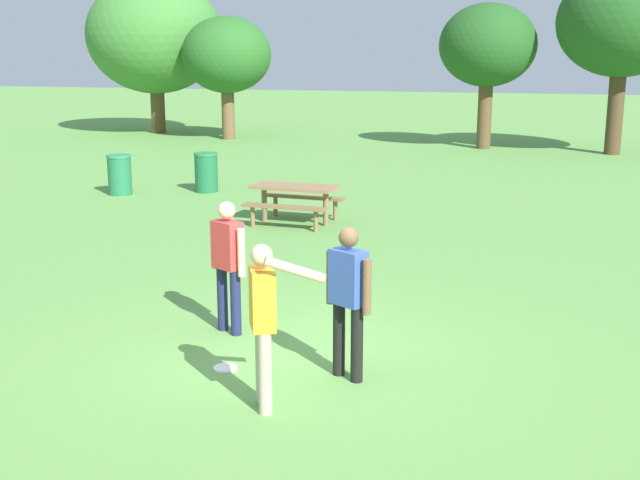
{
  "coord_description": "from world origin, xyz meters",
  "views": [
    {
      "loc": [
        2.72,
        -8.26,
        3.4
      ],
      "look_at": [
        -0.08,
        1.56,
        1.0
      ],
      "focal_mm": 45.52,
      "sensor_mm": 36.0,
      "label": 1
    }
  ],
  "objects_px": {
    "trash_can_further_along": "(206,172)",
    "tree_broad_center": "(227,56)",
    "frisbee": "(225,368)",
    "picnic_table_near": "(295,196)",
    "person_catcher": "(348,293)",
    "tree_far_right": "(488,46)",
    "tree_slender_mid": "(623,23)",
    "trash_can_beside_table": "(120,175)",
    "person_bystander": "(264,314)",
    "person_thrower": "(228,258)",
    "tree_tall_left": "(155,36)"
  },
  "relations": [
    {
      "from": "tree_slender_mid",
      "to": "trash_can_further_along",
      "type": "bearing_deg",
      "value": -133.61
    },
    {
      "from": "person_catcher",
      "to": "tree_far_right",
      "type": "height_order",
      "value": "tree_far_right"
    },
    {
      "from": "trash_can_further_along",
      "to": "tree_far_right",
      "type": "bearing_deg",
      "value": 62.38
    },
    {
      "from": "person_catcher",
      "to": "person_bystander",
      "type": "distance_m",
      "value": 1.11
    },
    {
      "from": "picnic_table_near",
      "to": "trash_can_further_along",
      "type": "xyz_separation_m",
      "value": [
        -3.22,
        2.97,
        -0.08
      ]
    },
    {
      "from": "trash_can_further_along",
      "to": "tree_broad_center",
      "type": "height_order",
      "value": "tree_broad_center"
    },
    {
      "from": "tree_broad_center",
      "to": "person_catcher",
      "type": "bearing_deg",
      "value": -64.83
    },
    {
      "from": "tree_slender_mid",
      "to": "tree_far_right",
      "type": "bearing_deg",
      "value": 173.79
    },
    {
      "from": "person_catcher",
      "to": "tree_far_right",
      "type": "xyz_separation_m",
      "value": [
        -0.38,
        21.36,
        2.58
      ]
    },
    {
      "from": "tree_broad_center",
      "to": "tree_far_right",
      "type": "distance_m",
      "value": 9.88
    },
    {
      "from": "person_catcher",
      "to": "tree_far_right",
      "type": "distance_m",
      "value": 21.52
    },
    {
      "from": "person_bystander",
      "to": "trash_can_further_along",
      "type": "xyz_separation_m",
      "value": [
        -5.56,
        11.28,
        -0.48
      ]
    },
    {
      "from": "tree_broad_center",
      "to": "tree_slender_mid",
      "type": "height_order",
      "value": "tree_slender_mid"
    },
    {
      "from": "person_bystander",
      "to": "tree_tall_left",
      "type": "xyz_separation_m",
      "value": [
        -13.41,
        24.2,
        3.01
      ]
    },
    {
      "from": "picnic_table_near",
      "to": "trash_can_beside_table",
      "type": "relative_size",
      "value": 1.87
    },
    {
      "from": "trash_can_further_along",
      "to": "person_thrower",
      "type": "bearing_deg",
      "value": -64.77
    },
    {
      "from": "trash_can_further_along",
      "to": "tree_slender_mid",
      "type": "relative_size",
      "value": 0.16
    },
    {
      "from": "tree_far_right",
      "to": "person_catcher",
      "type": "bearing_deg",
      "value": -88.98
    },
    {
      "from": "picnic_table_near",
      "to": "tree_slender_mid",
      "type": "height_order",
      "value": "tree_slender_mid"
    },
    {
      "from": "trash_can_beside_table",
      "to": "person_bystander",
      "type": "bearing_deg",
      "value": -54.41
    },
    {
      "from": "trash_can_further_along",
      "to": "tree_slender_mid",
      "type": "height_order",
      "value": "tree_slender_mid"
    },
    {
      "from": "person_catcher",
      "to": "tree_tall_left",
      "type": "xyz_separation_m",
      "value": [
        -14.0,
        23.26,
        3.03
      ]
    },
    {
      "from": "picnic_table_near",
      "to": "tree_slender_mid",
      "type": "distance_m",
      "value": 15.61
    },
    {
      "from": "tree_tall_left",
      "to": "tree_broad_center",
      "type": "height_order",
      "value": "tree_tall_left"
    },
    {
      "from": "person_bystander",
      "to": "trash_can_beside_table",
      "type": "distance_m",
      "value": 12.73
    },
    {
      "from": "frisbee",
      "to": "tree_far_right",
      "type": "height_order",
      "value": "tree_far_right"
    },
    {
      "from": "trash_can_beside_table",
      "to": "tree_tall_left",
      "type": "relative_size",
      "value": 0.15
    },
    {
      "from": "tree_slender_mid",
      "to": "tree_broad_center",
      "type": "bearing_deg",
      "value": 176.39
    },
    {
      "from": "trash_can_beside_table",
      "to": "tree_broad_center",
      "type": "relative_size",
      "value": 0.21
    },
    {
      "from": "person_catcher",
      "to": "tree_far_right",
      "type": "relative_size",
      "value": 0.33
    },
    {
      "from": "person_bystander",
      "to": "person_thrower",
      "type": "bearing_deg",
      "value": 120.97
    },
    {
      "from": "trash_can_further_along",
      "to": "picnic_table_near",
      "type": "bearing_deg",
      "value": -42.72
    },
    {
      "from": "frisbee",
      "to": "trash_can_further_along",
      "type": "distance_m",
      "value": 11.54
    },
    {
      "from": "tree_tall_left",
      "to": "tree_far_right",
      "type": "xyz_separation_m",
      "value": [
        13.62,
        -1.9,
        -0.44
      ]
    },
    {
      "from": "picnic_table_near",
      "to": "person_bystander",
      "type": "bearing_deg",
      "value": -74.24
    },
    {
      "from": "person_bystander",
      "to": "tree_broad_center",
      "type": "bearing_deg",
      "value": 113.01
    },
    {
      "from": "tree_tall_left",
      "to": "tree_far_right",
      "type": "bearing_deg",
      "value": -7.93
    },
    {
      "from": "person_thrower",
      "to": "picnic_table_near",
      "type": "height_order",
      "value": "person_thrower"
    },
    {
      "from": "trash_can_further_along",
      "to": "person_bystander",
      "type": "bearing_deg",
      "value": -63.75
    },
    {
      "from": "person_catcher",
      "to": "tree_slender_mid",
      "type": "relative_size",
      "value": 0.27
    },
    {
      "from": "frisbee",
      "to": "picnic_table_near",
      "type": "bearing_deg",
      "value": 101.97
    },
    {
      "from": "trash_can_further_along",
      "to": "tree_broad_center",
      "type": "xyz_separation_m",
      "value": [
        -4.09,
        11.45,
        2.71
      ]
    },
    {
      "from": "tree_broad_center",
      "to": "person_bystander",
      "type": "bearing_deg",
      "value": -66.99
    },
    {
      "from": "person_bystander",
      "to": "tree_slender_mid",
      "type": "height_order",
      "value": "tree_slender_mid"
    },
    {
      "from": "person_thrower",
      "to": "frisbee",
      "type": "bearing_deg",
      "value": -70.3
    },
    {
      "from": "person_catcher",
      "to": "trash_can_beside_table",
      "type": "bearing_deg",
      "value": 130.36
    },
    {
      "from": "trash_can_beside_table",
      "to": "tree_broad_center",
      "type": "xyz_separation_m",
      "value": [
        -2.25,
        12.38,
        2.71
      ]
    },
    {
      "from": "tree_tall_left",
      "to": "tree_slender_mid",
      "type": "xyz_separation_m",
      "value": [
        17.91,
        -2.36,
        0.3
      ]
    },
    {
      "from": "tree_tall_left",
      "to": "tree_far_right",
      "type": "height_order",
      "value": "tree_tall_left"
    },
    {
      "from": "tree_tall_left",
      "to": "tree_slender_mid",
      "type": "distance_m",
      "value": 18.06
    }
  ]
}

